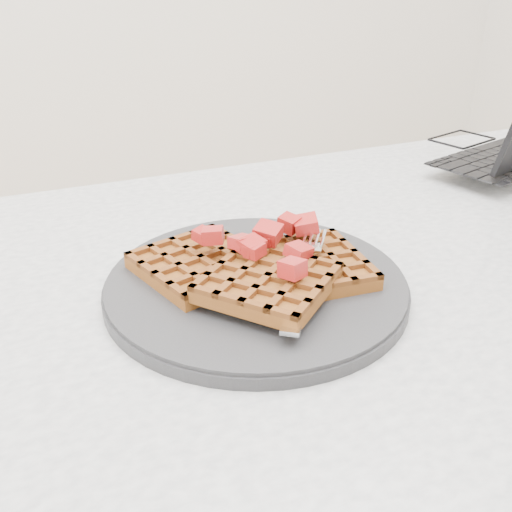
# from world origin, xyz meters

# --- Properties ---
(table) EXTENTS (1.20, 0.80, 0.75)m
(table) POSITION_xyz_m (0.00, 0.00, 0.64)
(table) COLOR silver
(table) RESTS_ON ground
(plate) EXTENTS (0.30, 0.30, 0.02)m
(plate) POSITION_xyz_m (-0.12, 0.02, 0.76)
(plate) COLOR #242427
(plate) RESTS_ON table
(waffles) EXTENTS (0.22, 0.22, 0.03)m
(waffles) POSITION_xyz_m (-0.12, 0.02, 0.78)
(waffles) COLOR brown
(waffles) RESTS_ON plate
(strawberry_pile) EXTENTS (0.15, 0.15, 0.02)m
(strawberry_pile) POSITION_xyz_m (-0.12, 0.02, 0.80)
(strawberry_pile) COLOR #870001
(strawberry_pile) RESTS_ON waffles
(fork) EXTENTS (0.12, 0.16, 0.02)m
(fork) POSITION_xyz_m (-0.09, -0.01, 0.77)
(fork) COLOR silver
(fork) RESTS_ON plate
(laptop) EXTENTS (0.36, 0.31, 0.22)m
(laptop) POSITION_xyz_m (0.41, 0.24, 0.79)
(laptop) COLOR black
(laptop) RESTS_ON table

